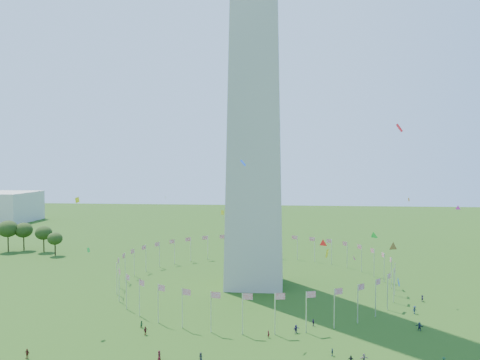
% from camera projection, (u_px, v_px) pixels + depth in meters
% --- Properties ---
extents(ground, '(600.00, 600.00, 0.00)m').
position_uv_depth(ground, '(238.00, 354.00, 90.54)').
color(ground, '#1E410F').
rests_on(ground, ground).
extents(washington_monument, '(16.80, 16.80, 169.00)m').
position_uv_depth(washington_monument, '(255.00, 0.00, 136.67)').
color(washington_monument, '#B1AD9D').
rests_on(washington_monument, ground).
extents(flag_ring, '(80.24, 80.24, 9.00)m').
position_uv_depth(flag_ring, '(255.00, 270.00, 140.07)').
color(flag_ring, silver).
rests_on(flag_ring, ground).
extents(crowd, '(85.93, 78.97, 1.96)m').
position_uv_depth(crowd, '(313.00, 352.00, 89.17)').
color(crowd, black).
rests_on(crowd, ground).
extents(kites_aloft, '(119.30, 75.93, 39.22)m').
position_uv_depth(kites_aloft, '(322.00, 221.00, 107.50)').
color(kites_aloft, red).
rests_on(kites_aloft, ground).
extents(tree_line_west, '(54.94, 15.31, 12.55)m').
position_uv_depth(tree_line_west, '(3.00, 238.00, 190.98)').
color(tree_line_west, '#304A18').
rests_on(tree_line_west, ground).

